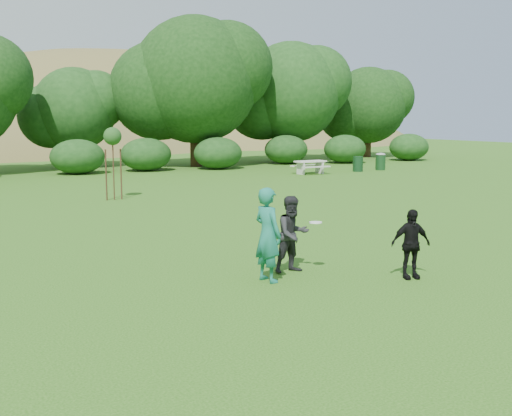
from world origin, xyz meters
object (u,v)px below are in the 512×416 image
at_px(player_teal, 268,235).
at_px(picnic_table, 310,165).
at_px(player_black, 411,244).
at_px(sapling, 113,138).
at_px(trash_can_near, 358,164).
at_px(trash_can_lidded, 380,161).
at_px(player_grey, 293,234).

height_order(player_teal, picnic_table, player_teal).
relative_size(player_black, sapling, 0.50).
bearing_deg(player_black, sapling, 112.08).
bearing_deg(player_teal, trash_can_near, -51.71).
relative_size(sapling, trash_can_lidded, 2.71).
distance_m(player_teal, trash_can_lidded, 27.60).
height_order(picnic_table, trash_can_lidded, trash_can_lidded).
bearing_deg(sapling, player_grey, -91.80).
height_order(player_teal, player_black, player_teal).
distance_m(sapling, picnic_table, 14.42).
relative_size(player_black, picnic_table, 0.79).
distance_m(player_black, trash_can_lidded, 26.74).
height_order(player_teal, sapling, sapling).
bearing_deg(sapling, trash_can_near, 17.91).
height_order(player_black, trash_can_lidded, player_black).
relative_size(player_teal, sapling, 0.67).
bearing_deg(player_grey, trash_can_lidded, 43.40).
height_order(player_black, sapling, sapling).
distance_m(trash_can_near, sapling, 17.54).
bearing_deg(player_teal, picnic_table, -45.67).
bearing_deg(picnic_table, sapling, -157.57).
bearing_deg(trash_can_lidded, player_black, -129.76).
distance_m(trash_can_near, trash_can_lidded, 1.89).
bearing_deg(player_black, picnic_table, 76.88).
xyz_separation_m(trash_can_near, picnic_table, (-3.38, 0.09, 0.07)).
bearing_deg(picnic_table, trash_can_near, -1.61).
bearing_deg(sapling, picnic_table, 22.43).
distance_m(player_black, picnic_table, 23.68).
height_order(player_black, trash_can_near, player_black).
distance_m(trash_can_near, picnic_table, 3.38).
xyz_separation_m(player_teal, trash_can_near, (17.85, 19.14, -0.50)).
bearing_deg(trash_can_lidded, picnic_table, -179.36).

